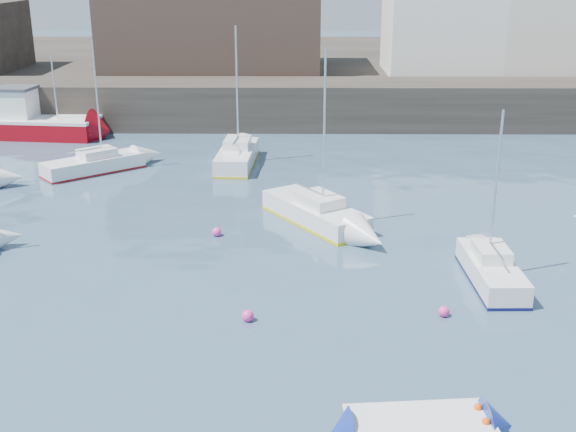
{
  "coord_description": "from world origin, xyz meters",
  "views": [
    {
      "loc": [
        0.27,
        -13.6,
        10.45
      ],
      "look_at": [
        0.0,
        12.0,
        1.5
      ],
      "focal_mm": 45.0,
      "sensor_mm": 36.0,
      "label": 1
    }
  ],
  "objects_px": {
    "buoy_near": "(248,321)",
    "buoy_mid": "(443,316)",
    "sailboat_b": "(315,212)",
    "blue_dinghy": "(419,429)",
    "sailboat_h": "(94,164)",
    "sailboat_f": "(237,156)",
    "sailboat_c": "(491,270)",
    "fishing_boat": "(32,122)",
    "buoy_far": "(217,236)"
  },
  "relations": [
    {
      "from": "buoy_near",
      "to": "buoy_mid",
      "type": "xyz_separation_m",
      "value": [
        6.13,
        0.38,
        0.0
      ]
    },
    {
      "from": "sailboat_b",
      "to": "blue_dinghy",
      "type": "bearing_deg",
      "value": -82.44
    },
    {
      "from": "blue_dinghy",
      "to": "sailboat_h",
      "type": "xyz_separation_m",
      "value": [
        -13.56,
        22.83,
        0.09
      ]
    },
    {
      "from": "sailboat_b",
      "to": "buoy_mid",
      "type": "height_order",
      "value": "sailboat_b"
    },
    {
      "from": "sailboat_f",
      "to": "buoy_mid",
      "type": "bearing_deg",
      "value": -66.41
    },
    {
      "from": "sailboat_c",
      "to": "sailboat_h",
      "type": "relative_size",
      "value": 0.87
    },
    {
      "from": "sailboat_h",
      "to": "buoy_mid",
      "type": "bearing_deg",
      "value": -47.02
    },
    {
      "from": "sailboat_h",
      "to": "sailboat_f",
      "type": "bearing_deg",
      "value": 11.64
    },
    {
      "from": "fishing_boat",
      "to": "sailboat_f",
      "type": "bearing_deg",
      "value": -26.27
    },
    {
      "from": "sailboat_h",
      "to": "sailboat_b",
      "type": "bearing_deg",
      "value": -33.99
    },
    {
      "from": "sailboat_c",
      "to": "buoy_near",
      "type": "xyz_separation_m",
      "value": [
        -8.27,
        -3.02,
        -0.46
      ]
    },
    {
      "from": "sailboat_h",
      "to": "blue_dinghy",
      "type": "bearing_deg",
      "value": -59.3
    },
    {
      "from": "blue_dinghy",
      "to": "sailboat_f",
      "type": "distance_m",
      "value": 25.12
    },
    {
      "from": "blue_dinghy",
      "to": "sailboat_h",
      "type": "height_order",
      "value": "sailboat_h"
    },
    {
      "from": "sailboat_c",
      "to": "sailboat_f",
      "type": "bearing_deg",
      "value": 123.04
    },
    {
      "from": "buoy_near",
      "to": "buoy_mid",
      "type": "distance_m",
      "value": 6.14
    },
    {
      "from": "buoy_mid",
      "to": "buoy_near",
      "type": "bearing_deg",
      "value": -176.45
    },
    {
      "from": "sailboat_f",
      "to": "sailboat_h",
      "type": "relative_size",
      "value": 1.08
    },
    {
      "from": "buoy_mid",
      "to": "fishing_boat",
      "type": "bearing_deg",
      "value": 130.93
    },
    {
      "from": "fishing_boat",
      "to": "buoy_mid",
      "type": "xyz_separation_m",
      "value": [
        21.44,
        -24.73,
        -0.99
      ]
    },
    {
      "from": "buoy_mid",
      "to": "buoy_far",
      "type": "distance_m",
      "value": 10.53
    },
    {
      "from": "buoy_far",
      "to": "buoy_near",
      "type": "bearing_deg",
      "value": -76.78
    },
    {
      "from": "sailboat_f",
      "to": "buoy_far",
      "type": "xyz_separation_m",
      "value": [
        0.01,
        -11.03,
        -0.52
      ]
    },
    {
      "from": "sailboat_b",
      "to": "buoy_near",
      "type": "relative_size",
      "value": 19.34
    },
    {
      "from": "blue_dinghy",
      "to": "buoy_near",
      "type": "height_order",
      "value": "blue_dinghy"
    },
    {
      "from": "buoy_mid",
      "to": "buoy_far",
      "type": "height_order",
      "value": "buoy_far"
    },
    {
      "from": "blue_dinghy",
      "to": "sailboat_b",
      "type": "relative_size",
      "value": 0.47
    },
    {
      "from": "buoy_mid",
      "to": "buoy_far",
      "type": "bearing_deg",
      "value": 138.32
    },
    {
      "from": "buoy_near",
      "to": "buoy_mid",
      "type": "height_order",
      "value": "buoy_near"
    },
    {
      "from": "buoy_far",
      "to": "fishing_boat",
      "type": "bearing_deg",
      "value": 127.45
    },
    {
      "from": "buoy_near",
      "to": "sailboat_b",
      "type": "bearing_deg",
      "value": 75.63
    },
    {
      "from": "sailboat_h",
      "to": "buoy_far",
      "type": "distance_m",
      "value": 12.1
    },
    {
      "from": "blue_dinghy",
      "to": "sailboat_h",
      "type": "distance_m",
      "value": 26.55
    },
    {
      "from": "sailboat_f",
      "to": "sailboat_b",
      "type": "bearing_deg",
      "value": -66.46
    },
    {
      "from": "sailboat_b",
      "to": "sailboat_h",
      "type": "xyz_separation_m",
      "value": [
        -11.56,
        7.79,
        -0.03
      ]
    },
    {
      "from": "buoy_mid",
      "to": "buoy_far",
      "type": "xyz_separation_m",
      "value": [
        -7.87,
        7.0,
        0.0
      ]
    },
    {
      "from": "sailboat_b",
      "to": "sailboat_c",
      "type": "relative_size",
      "value": 1.23
    },
    {
      "from": "blue_dinghy",
      "to": "sailboat_h",
      "type": "relative_size",
      "value": 0.5
    },
    {
      "from": "fishing_boat",
      "to": "sailboat_h",
      "type": "bearing_deg",
      "value": -53.59
    },
    {
      "from": "sailboat_c",
      "to": "buoy_mid",
      "type": "xyz_separation_m",
      "value": [
        -2.14,
        -2.64,
        -0.46
      ]
    },
    {
      "from": "sailboat_h",
      "to": "buoy_far",
      "type": "xyz_separation_m",
      "value": [
        7.5,
        -9.48,
        -0.45
      ]
    },
    {
      "from": "fishing_boat",
      "to": "buoy_mid",
      "type": "height_order",
      "value": "fishing_boat"
    },
    {
      "from": "sailboat_b",
      "to": "buoy_near",
      "type": "xyz_separation_m",
      "value": [
        -2.33,
        -9.07,
        -0.48
      ]
    },
    {
      "from": "blue_dinghy",
      "to": "sailboat_f",
      "type": "xyz_separation_m",
      "value": [
        -6.06,
        24.38,
        0.17
      ]
    },
    {
      "from": "sailboat_c",
      "to": "buoy_far",
      "type": "xyz_separation_m",
      "value": [
        -10.0,
        4.36,
        -0.46
      ]
    },
    {
      "from": "fishing_boat",
      "to": "sailboat_b",
      "type": "distance_m",
      "value": 23.85
    },
    {
      "from": "sailboat_b",
      "to": "sailboat_h",
      "type": "relative_size",
      "value": 1.07
    },
    {
      "from": "sailboat_c",
      "to": "buoy_near",
      "type": "distance_m",
      "value": 8.82
    },
    {
      "from": "fishing_boat",
      "to": "sailboat_c",
      "type": "distance_m",
      "value": 32.32
    },
    {
      "from": "fishing_boat",
      "to": "sailboat_c",
      "type": "xyz_separation_m",
      "value": [
        23.58,
        -22.09,
        -0.53
      ]
    }
  ]
}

